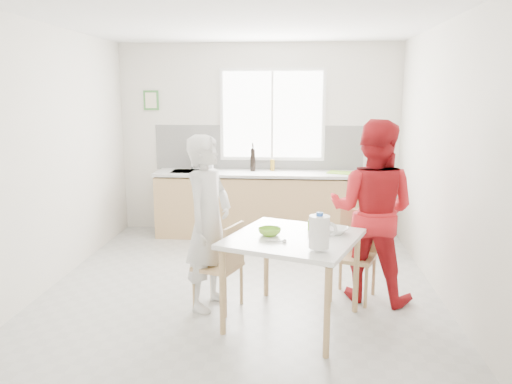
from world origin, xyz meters
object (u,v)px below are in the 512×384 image
Objects in this scene: person_white at (208,223)px; bowl_green at (270,232)px; milk_jug at (320,232)px; wine_bottle_b at (253,161)px; dining_table at (293,246)px; person_red at (372,211)px; chair_left at (224,262)px; bowl_white at (335,230)px; chair_far at (355,250)px; wine_bottle_a at (253,160)px.

person_white is 8.24× the size of bowl_green.
wine_bottle_b reaches higher than milk_jug.
dining_table is 0.75× the size of person_red.
chair_left is 0.40m from person_white.
bowl_green reaches higher than bowl_white.
bowl_white is at bearing 72.12° from person_red.
person_red is at bearing 10.40° from chair_far.
person_red is 8.24× the size of bowl_white.
bowl_white is 2.88m from wine_bottle_a.
person_white reaches higher than wine_bottle_b.
wine_bottle_b is (0.20, 2.50, 0.25)m from person_white.
person_red is at bearing 81.53° from milk_jug.
chair_left is 3.86× the size of bowl_white.
wine_bottle_b reaches higher than bowl_white.
milk_jug is at bearing -43.91° from bowl_green.
milk_jug reaches higher than chair_left.
bowl_white is (-0.24, -0.51, 0.34)m from chair_far.
chair_far is at bearing 128.17° from chair_left.
bowl_white is 2.85m from wine_bottle_b.
chair_far is at bearing 37.21° from bowl_green.
wine_bottle_b reaches higher than bowl_green.
person_red is 5.52× the size of wine_bottle_a.
milk_jug is 0.89× the size of wine_bottle_a.
dining_table is at bearing -90.00° from person_white.
bowl_white is 0.54m from milk_jug.
dining_table is 0.81× the size of person_white.
bowl_white is at bearing -70.17° from wine_bottle_b.
bowl_green is at bearing 84.14° from chair_left.
wine_bottle_b is at bearing 15.86° from person_white.
person_white reaches higher than dining_table.
bowl_white is (-0.38, -0.49, -0.06)m from person_red.
chair_far is 2.54m from wine_bottle_b.
person_red reaches higher than bowl_green.
person_red is at bearing -58.56° from wine_bottle_a.
person_white reaches higher than wine_bottle_a.
person_white is 1.17m from bowl_white.
wine_bottle_b is (-0.39, 2.78, 0.25)m from bowl_green.
dining_table is 4.41× the size of wine_bottle_b.
bowl_green reaches higher than chair_left.
person_white is 1.21m from milk_jug.
chair_far is 3.04× the size of milk_jug.
milk_jug reaches higher than bowl_green.
bowl_white reaches higher than chair_left.
person_red is at bearing -57.77° from person_white.
milk_jug reaches higher than dining_table.
bowl_white is at bearing -70.27° from wine_bottle_a.
wine_bottle_a is at bearing 16.08° from person_white.
dining_table is at bearing -113.23° from chair_far.
bowl_green is at bearing 173.68° from dining_table.
chair_far is at bearing 88.64° from milk_jug.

